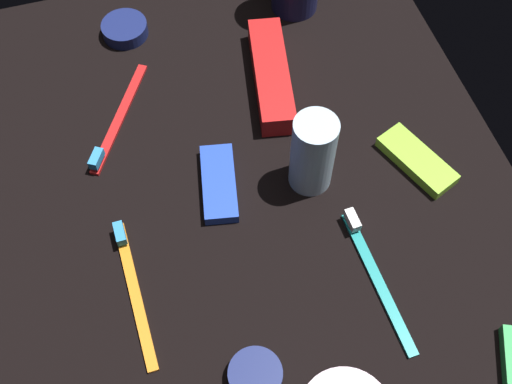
{
  "coord_description": "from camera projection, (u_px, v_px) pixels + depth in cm",
  "views": [
    {
      "loc": [
        -36.33,
        10.76,
        67.05
      ],
      "look_at": [
        0.0,
        0.0,
        3.0
      ],
      "focal_mm": 45.14,
      "sensor_mm": 36.0,
      "label": 1
    }
  ],
  "objects": [
    {
      "name": "toothpaste_box_red",
      "position": [
        271.0,
        75.0,
        0.85
      ],
      "size": [
        18.1,
        7.48,
        3.2
      ],
      "primitive_type": "cube",
      "rotation": [
        0.0,
        0.0,
        -0.18
      ],
      "color": "red",
      "rests_on": "ground_plane"
    },
    {
      "name": "deodorant_stick",
      "position": [
        313.0,
        153.0,
        0.74
      ],
      "size": [
        5.19,
        5.19,
        10.95
      ],
      "primitive_type": "cylinder",
      "color": "silver",
      "rests_on": "ground_plane"
    },
    {
      "name": "cream_tin_right",
      "position": [
        125.0,
        29.0,
        0.9
      ],
      "size": [
        6.4,
        6.4,
        1.88
      ],
      "primitive_type": "cylinder",
      "color": "navy",
      "rests_on": "ground_plane"
    },
    {
      "name": "toothbrush_teal",
      "position": [
        374.0,
        271.0,
        0.72
      ],
      "size": [
        18.04,
        2.04,
        2.1
      ],
      "color": "teal",
      "rests_on": "ground_plane"
    },
    {
      "name": "toothbrush_orange",
      "position": [
        132.0,
        283.0,
        0.71
      ],
      "size": [
        18.02,
        1.58,
        2.1
      ],
      "color": "orange",
      "rests_on": "ground_plane"
    },
    {
      "name": "ground_plane",
      "position": [
        256.0,
        207.0,
        0.78
      ],
      "size": [
        84.0,
        64.0,
        1.2
      ],
      "primitive_type": "cube",
      "color": "black"
    },
    {
      "name": "cream_tin_left",
      "position": [
        255.0,
        375.0,
        0.66
      ],
      "size": [
        5.64,
        5.64,
        1.83
      ],
      "primitive_type": "cylinder",
      "color": "navy",
      "rests_on": "ground_plane"
    },
    {
      "name": "toothbrush_red",
      "position": [
        116.0,
        122.0,
        0.82
      ],
      "size": [
        16.07,
        10.25,
        2.1
      ],
      "color": "red",
      "rests_on": "ground_plane"
    },
    {
      "name": "snack_bar_lime",
      "position": [
        416.0,
        158.0,
        0.8
      ],
      "size": [
        11.14,
        7.65,
        1.5
      ],
      "primitive_type": "cube",
      "rotation": [
        0.0,
        0.0,
        0.39
      ],
      "color": "#8CD133",
      "rests_on": "ground_plane"
    },
    {
      "name": "snack_bar_blue",
      "position": [
        219.0,
        183.0,
        0.78
      ],
      "size": [
        10.97,
        5.88,
        1.5
      ],
      "primitive_type": "cube",
      "rotation": [
        0.0,
        0.0,
        -0.19
      ],
      "color": "blue",
      "rests_on": "ground_plane"
    }
  ]
}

